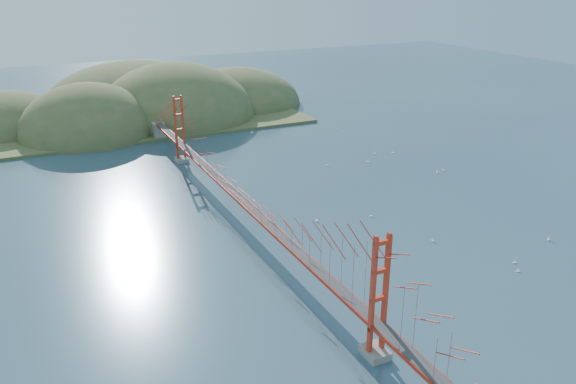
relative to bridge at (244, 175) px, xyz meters
name	(u,v)px	position (x,y,z in m)	size (l,w,h in m)	color
ground	(246,226)	(0.00, -0.18, -7.01)	(320.00, 320.00, 0.00)	#2D485A
bridge	(244,175)	(0.00, 0.00, 0.00)	(2.20, 94.40, 12.00)	gray
far_headlands	(145,114)	(2.21, 68.33, -7.01)	(84.00, 58.00, 25.00)	brown
sailboat_17	(343,132)	(35.73, 33.85, -6.87)	(0.53, 0.48, 0.60)	white
sailboat_14	(433,240)	(19.19, -14.62, -6.87)	(0.46, 0.53, 0.60)	white
sailboat_13	(549,239)	(32.32, -20.78, -6.85)	(0.67, 0.67, 0.70)	white
sailboat_8	(393,152)	(36.46, 17.50, -6.85)	(0.63, 0.54, 0.73)	white
sailboat_6	(518,271)	(22.70, -24.90, -6.87)	(0.51, 0.51, 0.56)	white
sailboat_3	(327,165)	(21.86, 16.49, -6.85)	(0.62, 0.50, 0.73)	white
sailboat_12	(252,132)	(18.41, 41.82, -6.85)	(0.65, 0.59, 0.74)	white
sailboat_2	(515,262)	(23.88, -23.29, -6.87)	(0.51, 0.48, 0.58)	white
sailboat_4	(437,172)	(36.55, 5.25, -6.85)	(0.68, 0.68, 0.71)	white
sailboat_0	(317,220)	(9.16, -2.98, -6.87)	(0.49, 0.53, 0.59)	white
sailboat_15	(374,153)	(33.08, 18.55, -6.87)	(0.46, 0.53, 0.60)	white
sailboat_11	(443,170)	(38.20, 5.69, -6.87)	(0.55, 0.55, 0.61)	white
sailboat_1	(371,216)	(16.57, -4.97, -6.87)	(0.52, 0.52, 0.56)	white
sailboat_7	(368,161)	(29.27, 15.05, -6.86)	(0.60, 0.59, 0.68)	white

